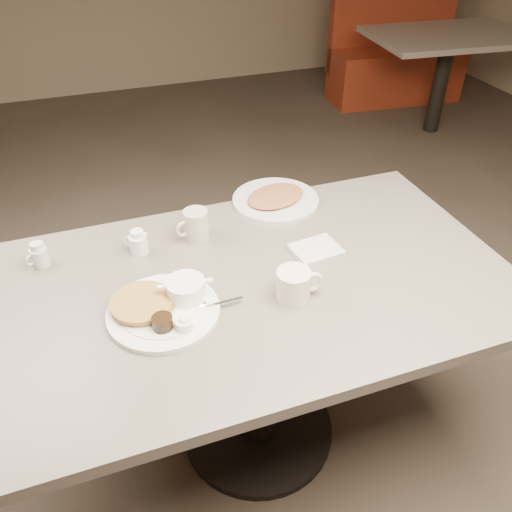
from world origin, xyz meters
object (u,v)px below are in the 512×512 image
object	(u,v)px
creamer_left	(39,255)
booth_back_right	(399,54)
diner_table	(258,320)
hash_plate	(276,199)
main_plate	(165,305)
coffee_mug_near	(295,284)
coffee_mug_far	(196,225)
creamer_right	(138,243)

from	to	relation	value
creamer_left	booth_back_right	distance (m)	3.95
diner_table	hash_plate	distance (m)	0.48
main_plate	coffee_mug_near	bearing A→B (deg)	-10.40
creamer_left	booth_back_right	world-z (taller)	booth_back_right
diner_table	coffee_mug_far	world-z (taller)	coffee_mug_far
diner_table	booth_back_right	distance (m)	3.72
diner_table	hash_plate	size ratio (longest dim) A/B	3.73
creamer_left	creamer_right	world-z (taller)	same
main_plate	hash_plate	xyz separation A→B (m)	(0.49, 0.43, -0.01)
creamer_left	diner_table	bearing A→B (deg)	-25.28
hash_plate	creamer_left	bearing A→B (deg)	-172.43
hash_plate	creamer_right	bearing A→B (deg)	-164.75
creamer_right	coffee_mug_far	bearing A→B (deg)	4.96
booth_back_right	coffee_mug_far	bearing A→B (deg)	-133.42
main_plate	creamer_right	bearing A→B (deg)	94.47
diner_table	coffee_mug_far	size ratio (longest dim) A/B	12.40
hash_plate	coffee_mug_far	bearing A→B (deg)	-159.18
main_plate	diner_table	bearing A→B (deg)	8.83
coffee_mug_near	hash_plate	world-z (taller)	coffee_mug_near
diner_table	main_plate	world-z (taller)	main_plate
diner_table	main_plate	xyz separation A→B (m)	(-0.28, -0.04, 0.19)
coffee_mug_near	booth_back_right	xyz separation A→B (m)	(2.28, 2.99, -0.39)
main_plate	coffee_mug_far	size ratio (longest dim) A/B	3.19
coffee_mug_near	creamer_right	world-z (taller)	coffee_mug_near
coffee_mug_near	coffee_mug_far	size ratio (longest dim) A/B	1.17
diner_table	creamer_right	distance (m)	0.45
hash_plate	booth_back_right	xyz separation A→B (m)	(2.15, 2.49, -0.35)
coffee_mug_near	creamer_right	size ratio (longest dim) A/B	1.76
diner_table	creamer_left	size ratio (longest dim) A/B	18.75
main_plate	coffee_mug_near	size ratio (longest dim) A/B	2.74
diner_table	booth_back_right	bearing A→B (deg)	50.74
creamer_left	creamer_right	bearing A→B (deg)	-6.46
creamer_right	hash_plate	world-z (taller)	creamer_right
hash_plate	booth_back_right	size ratio (longest dim) A/B	0.28
hash_plate	booth_back_right	distance (m)	3.30
main_plate	hash_plate	distance (m)	0.66
coffee_mug_near	coffee_mug_far	bearing A→B (deg)	116.47
coffee_mug_near	creamer_right	distance (m)	0.52
hash_plate	diner_table	bearing A→B (deg)	-117.88
booth_back_right	hash_plate	bearing A→B (deg)	-130.78
booth_back_right	coffee_mug_near	bearing A→B (deg)	-127.41
main_plate	coffee_mug_far	xyz separation A→B (m)	(0.17, 0.31, 0.03)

